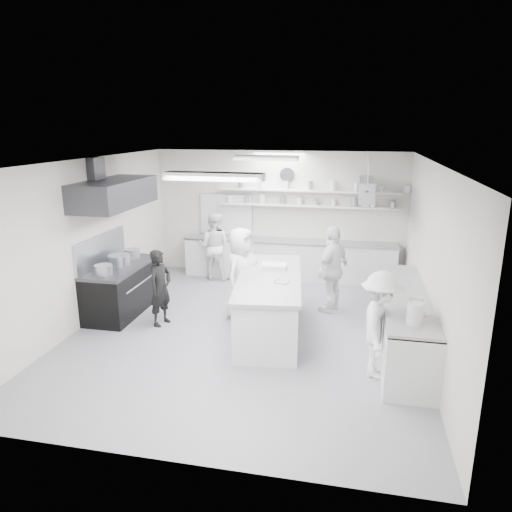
% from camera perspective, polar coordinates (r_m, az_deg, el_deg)
% --- Properties ---
extents(floor, '(6.00, 7.00, 0.02)m').
position_cam_1_polar(floor, '(8.60, -1.15, -9.10)').
color(floor, '#9495A0').
rests_on(floor, ground).
extents(ceiling, '(6.00, 7.00, 0.02)m').
position_cam_1_polar(ceiling, '(7.84, -1.27, 11.41)').
color(ceiling, silver).
rests_on(ceiling, wall_back).
extents(wall_back, '(6.00, 0.04, 3.00)m').
position_cam_1_polar(wall_back, '(11.44, 2.74, 5.06)').
color(wall_back, beige).
rests_on(wall_back, floor).
extents(wall_front, '(6.00, 0.04, 3.00)m').
position_cam_1_polar(wall_front, '(4.93, -10.48, -9.56)').
color(wall_front, beige).
rests_on(wall_front, floor).
extents(wall_left, '(0.04, 7.00, 3.00)m').
position_cam_1_polar(wall_left, '(9.22, -19.71, 1.61)').
color(wall_left, beige).
rests_on(wall_left, floor).
extents(wall_right, '(0.04, 7.00, 3.00)m').
position_cam_1_polar(wall_right, '(7.99, 20.27, -0.49)').
color(wall_right, beige).
rests_on(wall_right, floor).
extents(stove, '(0.80, 1.80, 0.90)m').
position_cam_1_polar(stove, '(9.64, -15.89, -3.99)').
color(stove, black).
rests_on(stove, floor).
extents(exhaust_hood, '(0.85, 2.00, 0.50)m').
position_cam_1_polar(exhaust_hood, '(9.21, -16.76, 7.24)').
color(exhaust_hood, '#37373B').
rests_on(exhaust_hood, wall_left).
extents(back_counter, '(5.00, 0.60, 0.92)m').
position_cam_1_polar(back_counter, '(11.35, 3.93, -0.44)').
color(back_counter, silver).
rests_on(back_counter, floor).
extents(shelf_lower, '(4.20, 0.26, 0.04)m').
position_cam_1_polar(shelf_lower, '(11.19, 6.21, 6.05)').
color(shelf_lower, silver).
rests_on(shelf_lower, wall_back).
extents(shelf_upper, '(4.20, 0.26, 0.04)m').
position_cam_1_polar(shelf_upper, '(11.13, 6.26, 7.83)').
color(shelf_upper, silver).
rests_on(shelf_upper, wall_back).
extents(pass_through_window, '(1.30, 0.04, 1.00)m').
position_cam_1_polar(pass_through_window, '(11.70, -3.60, 5.04)').
color(pass_through_window, black).
rests_on(pass_through_window, wall_back).
extents(wall_clock, '(0.32, 0.05, 0.32)m').
position_cam_1_polar(wall_clock, '(11.24, 3.79, 9.75)').
color(wall_clock, silver).
rests_on(wall_clock, wall_back).
extents(right_counter, '(0.74, 3.30, 0.94)m').
position_cam_1_polar(right_counter, '(8.09, 17.31, -7.77)').
color(right_counter, silver).
rests_on(right_counter, floor).
extents(pot_rack, '(0.30, 1.60, 0.40)m').
position_cam_1_polar(pot_rack, '(10.10, 13.16, 7.88)').
color(pot_rack, '#A7A9B0').
rests_on(pot_rack, ceiling).
extents(light_fixture_front, '(1.30, 0.25, 0.10)m').
position_cam_1_polar(light_fixture_front, '(6.11, -5.12, 9.54)').
color(light_fixture_front, silver).
rests_on(light_fixture_front, ceiling).
extents(light_fixture_rear, '(1.30, 0.25, 0.10)m').
position_cam_1_polar(light_fixture_rear, '(9.60, 1.20, 11.74)').
color(light_fixture_rear, silver).
rests_on(light_fixture_rear, ceiling).
extents(prep_island, '(1.32, 2.78, 0.99)m').
position_cam_1_polar(prep_island, '(8.41, 1.60, -5.95)').
color(prep_island, silver).
rests_on(prep_island, floor).
extents(stove_pot, '(0.43, 0.43, 0.26)m').
position_cam_1_polar(stove_pot, '(9.48, -16.12, -0.61)').
color(stove_pot, '#A7A9B0').
rests_on(stove_pot, stove).
extents(cook_stove, '(0.48, 0.59, 1.42)m').
position_cam_1_polar(cook_stove, '(8.80, -11.46, -3.78)').
color(cook_stove, black).
rests_on(cook_stove, floor).
extents(cook_back, '(0.79, 0.63, 1.60)m').
position_cam_1_polar(cook_back, '(11.26, -5.07, 1.21)').
color(cook_back, white).
rests_on(cook_back, floor).
extents(cook_island_left, '(0.79, 0.98, 1.75)m').
position_cam_1_polar(cook_island_left, '(8.93, -1.79, -2.07)').
color(cook_island_left, white).
rests_on(cook_island_left, floor).
extents(cook_island_right, '(0.84, 1.09, 1.72)m').
position_cam_1_polar(cook_island_right, '(9.34, 9.22, -1.57)').
color(cook_island_right, white).
rests_on(cook_island_right, floor).
extents(cook_right, '(0.70, 1.09, 1.59)m').
position_cam_1_polar(cook_right, '(7.10, 14.70, -8.04)').
color(cook_right, white).
rests_on(cook_right, floor).
extents(bowl_island_a, '(0.28, 0.28, 0.06)m').
position_cam_1_polar(bowl_island_a, '(7.93, 3.12, -3.26)').
color(bowl_island_a, '#A7A9B0').
rests_on(bowl_island_a, prep_island).
extents(bowl_island_b, '(0.20, 0.20, 0.06)m').
position_cam_1_polar(bowl_island_b, '(8.62, 0.69, -1.70)').
color(bowl_island_b, silver).
rests_on(bowl_island_b, prep_island).
extents(bowl_right, '(0.26, 0.26, 0.05)m').
position_cam_1_polar(bowl_right, '(7.18, 19.31, -6.66)').
color(bowl_right, silver).
rests_on(bowl_right, right_counter).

